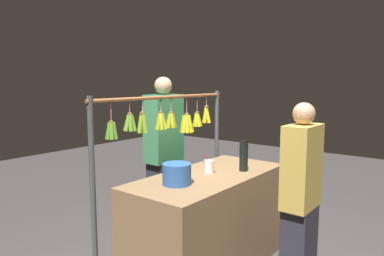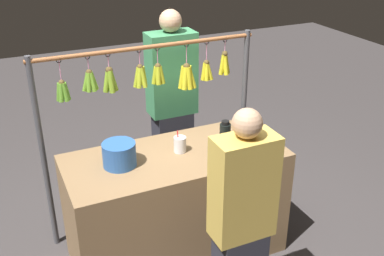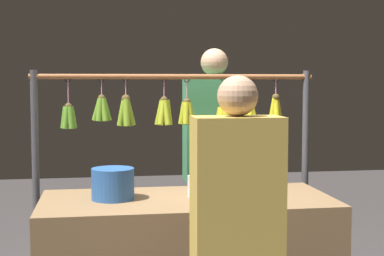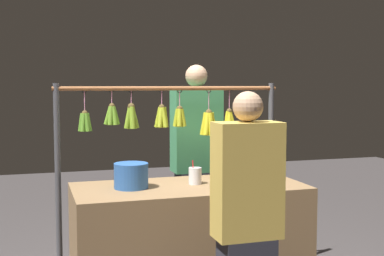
# 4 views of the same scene
# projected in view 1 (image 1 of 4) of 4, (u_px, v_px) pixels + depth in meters

# --- Properties ---
(market_counter) EXTENTS (1.58, 0.71, 0.87)m
(market_counter) POSITION_uv_depth(u_px,v_px,m) (208.00, 222.00, 3.22)
(market_counter) COLOR olive
(market_counter) RESTS_ON ground
(display_rack) EXTENTS (1.76, 0.15, 1.57)m
(display_rack) POSITION_uv_depth(u_px,v_px,m) (167.00, 137.00, 3.44)
(display_rack) COLOR #4C4C51
(display_rack) RESTS_ON ground
(water_bottle) EXTENTS (0.08, 0.08, 0.28)m
(water_bottle) POSITION_uv_depth(u_px,v_px,m) (244.00, 156.00, 3.28)
(water_bottle) COLOR black
(water_bottle) RESTS_ON market_counter
(blue_bucket) EXTENTS (0.23, 0.23, 0.17)m
(blue_bucket) POSITION_uv_depth(u_px,v_px,m) (177.00, 174.00, 2.86)
(blue_bucket) COLOR #2D5EAA
(blue_bucket) RESTS_ON market_counter
(drink_cup) EXTENTS (0.09, 0.09, 0.17)m
(drink_cup) POSITION_uv_depth(u_px,v_px,m) (209.00, 166.00, 3.22)
(drink_cup) COLOR silver
(drink_cup) RESTS_ON market_counter
(vendor_person) EXTENTS (0.41, 0.22, 1.72)m
(vendor_person) POSITION_uv_depth(u_px,v_px,m) (164.00, 158.00, 3.90)
(vendor_person) COLOR #2D2D38
(vendor_person) RESTS_ON ground
(customer_person) EXTENTS (0.36, 0.20, 1.52)m
(customer_person) POSITION_uv_depth(u_px,v_px,m) (300.00, 203.00, 2.76)
(customer_person) COLOR #2D2D38
(customer_person) RESTS_ON ground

